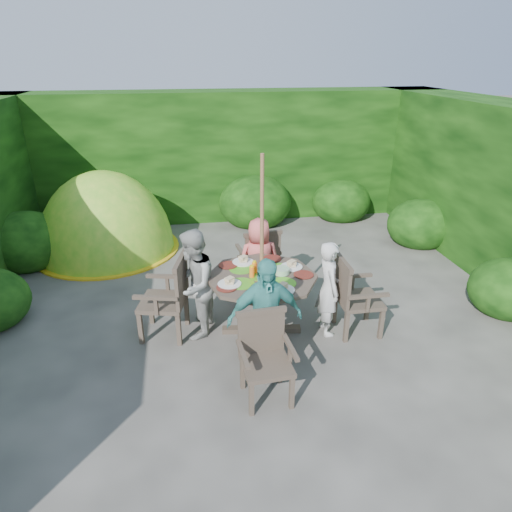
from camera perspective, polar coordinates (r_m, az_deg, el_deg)
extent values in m
plane|color=#423F3B|center=(6.20, -0.53, -6.59)|extent=(60.00, 60.00, 0.00)
cube|color=black|center=(9.50, -4.45, 12.40)|extent=(9.00, 1.00, 2.50)
cylinder|color=#3B3026|center=(5.53, 0.69, -6.27)|extent=(0.13, 0.13, 0.73)
cube|color=#3B3026|center=(5.71, 0.67, -9.15)|extent=(0.97, 0.24, 0.06)
cube|color=#3B3026|center=(5.71, 0.67, -9.15)|extent=(0.24, 0.97, 0.06)
cylinder|color=#3B3026|center=(5.35, 0.71, -2.70)|extent=(1.50, 1.50, 0.04)
cylinder|color=#4CAE1D|center=(5.16, -1.82, -3.47)|extent=(0.30, 0.30, 0.00)
cylinder|color=#4CAE1D|center=(5.18, 3.41, -3.39)|extent=(0.30, 0.30, 0.00)
cylinder|color=#4CAE1D|center=(5.51, -1.83, -1.61)|extent=(0.30, 0.30, 0.00)
cylinder|color=#4CAE1D|center=(5.52, 3.07, -1.54)|extent=(0.30, 0.30, 0.00)
cylinder|color=#4CAE1D|center=(5.34, 0.71, -2.47)|extent=(0.30, 0.30, 0.00)
cylinder|color=white|center=(5.55, 4.45, -1.35)|extent=(0.27, 0.27, 0.01)
cylinder|color=white|center=(5.66, -1.61, -0.75)|extent=(0.27, 0.27, 0.01)
cylinder|color=white|center=(5.14, -3.33, -3.51)|extent=(0.27, 0.27, 0.01)
cylinder|color=white|center=(5.02, 3.34, -4.24)|extent=(0.27, 0.27, 0.01)
cylinder|color=#B8230C|center=(5.38, 5.97, -2.32)|extent=(0.24, 0.24, 0.01)
cylinder|color=#B8230C|center=(5.77, 2.03, -0.30)|extent=(0.24, 0.24, 0.01)
cylinder|color=#B8230C|center=(5.59, -3.50, -1.13)|extent=(0.24, 0.24, 0.01)
cylinder|color=#B8230C|center=(5.08, -3.66, -3.92)|extent=(0.24, 0.24, 0.01)
cylinder|color=#B8230C|center=(4.93, 2.72, -4.80)|extent=(0.24, 0.24, 0.01)
cylinder|color=green|center=(5.39, 3.20, -1.86)|extent=(0.19, 0.19, 0.06)
cylinder|color=brown|center=(5.20, 0.73, 0.74)|extent=(0.05, 0.05, 2.20)
cube|color=#3B3026|center=(5.67, 12.74, -5.40)|extent=(0.50, 0.52, 0.05)
cube|color=#3B3026|center=(5.69, 15.39, -8.14)|extent=(0.05, 0.05, 0.41)
cube|color=#3B3026|center=(6.03, 13.76, -6.01)|extent=(0.05, 0.05, 0.41)
cube|color=#3B3026|center=(5.54, 11.23, -8.67)|extent=(0.05, 0.05, 0.41)
cube|color=#3B3026|center=(5.88, 9.82, -6.43)|extent=(0.05, 0.05, 0.41)
cube|color=#3B3026|center=(5.47, 10.68, -3.21)|extent=(0.04, 0.51, 0.49)
cube|color=#3B3026|center=(5.37, 13.91, -4.88)|extent=(0.49, 0.05, 0.04)
cube|color=#3B3026|center=(5.79, 12.02, -2.48)|extent=(0.49, 0.05, 0.04)
cube|color=#3B3026|center=(5.57, -11.58, -5.64)|extent=(0.62, 0.64, 0.05)
cube|color=#3B3026|center=(5.93, -12.99, -6.35)|extent=(0.06, 0.06, 0.43)
cube|color=#3B3026|center=(5.57, -14.24, -8.69)|extent=(0.06, 0.06, 0.43)
cube|color=#3B3026|center=(5.82, -8.68, -6.58)|extent=(0.06, 0.06, 0.43)
cube|color=#3B3026|center=(5.45, -9.64, -9.00)|extent=(0.06, 0.06, 0.43)
cube|color=#3B3026|center=(5.39, -9.27, -3.19)|extent=(0.16, 0.53, 0.51)
cube|color=#3B3026|center=(5.71, -11.09, -2.52)|extent=(0.51, 0.17, 0.04)
cube|color=#3B3026|center=(5.25, -12.48, -5.12)|extent=(0.51, 0.17, 0.04)
cube|color=#3B3026|center=(6.56, 0.26, -0.67)|extent=(0.56, 0.54, 0.05)
cube|color=#3B3026|center=(6.89, 1.45, -1.36)|extent=(0.05, 0.05, 0.41)
cube|color=#3B3026|center=(6.78, -1.98, -1.79)|extent=(0.05, 0.05, 0.41)
cube|color=#3B3026|center=(6.53, 2.58, -2.89)|extent=(0.05, 0.05, 0.41)
cube|color=#3B3026|center=(6.41, -1.02, -3.38)|extent=(0.05, 0.05, 0.41)
cube|color=#3B3026|center=(6.25, 0.87, 0.65)|extent=(0.50, 0.10, 0.48)
cube|color=#3B3026|center=(6.55, 2.37, 1.12)|extent=(0.11, 0.49, 0.04)
cube|color=#3B3026|center=(6.42, -1.89, 0.63)|extent=(0.11, 0.49, 0.04)
cube|color=#3B3026|center=(4.54, 1.33, -13.55)|extent=(0.50, 0.48, 0.05)
cube|color=#3B3026|center=(4.48, -0.58, -17.44)|extent=(0.05, 0.05, 0.38)
cube|color=#3B3026|center=(4.56, 4.50, -16.60)|extent=(0.05, 0.05, 0.38)
cube|color=#3B3026|center=(4.78, -1.70, -14.37)|extent=(0.05, 0.05, 0.38)
cube|color=#3B3026|center=(4.86, 3.02, -13.66)|extent=(0.05, 0.05, 0.38)
cube|color=#3B3026|center=(4.57, 0.65, -9.51)|extent=(0.47, 0.07, 0.45)
cube|color=#3B3026|center=(4.39, -1.67, -12.12)|extent=(0.08, 0.45, 0.04)
cube|color=#3B3026|center=(4.49, 4.31, -11.25)|extent=(0.08, 0.45, 0.04)
imported|color=silver|center=(5.51, 9.06, -4.01)|extent=(0.28, 0.43, 1.19)
imported|color=#AAABA5|center=(5.41, -7.80, -3.55)|extent=(0.66, 0.76, 1.34)
imported|color=#E1615D|center=(6.14, 0.39, -0.63)|extent=(0.59, 0.39, 1.19)
imported|color=teal|center=(4.69, 1.12, -7.92)|extent=(0.82, 0.40, 1.35)
ellipsoid|color=#68C926|center=(8.40, -17.92, 0.74)|extent=(2.39, 2.39, 2.78)
ellipsoid|color=black|center=(7.70, -18.91, -1.55)|extent=(0.80, 0.45, 0.95)
cylinder|color=yellow|center=(8.39, -17.93, 0.84)|extent=(2.43, 2.43, 0.03)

